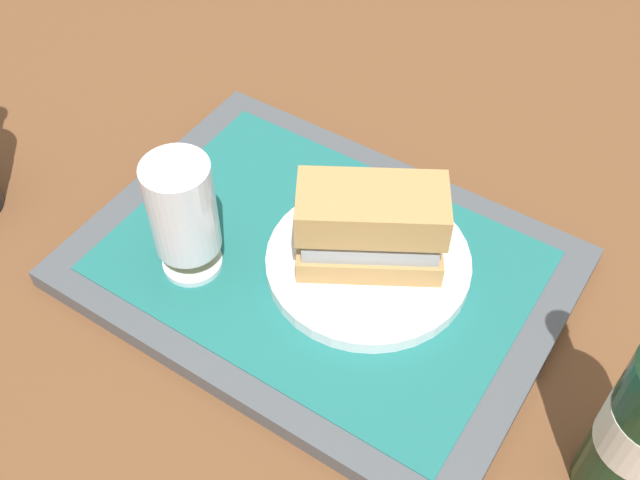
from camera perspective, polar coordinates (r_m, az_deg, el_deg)
ground_plane at (r=0.74m, az=-0.00°, el=-2.54°), size 3.00×3.00×0.00m
tray at (r=0.73m, az=-0.00°, el=-2.05°), size 0.44×0.32×0.02m
placemat at (r=0.72m, az=-0.00°, el=-1.52°), size 0.38×0.27×0.00m
plate at (r=0.71m, az=3.60°, el=-1.68°), size 0.19×0.19×0.01m
sandwich at (r=0.67m, az=3.52°, el=1.02°), size 0.14×0.12×0.08m
beer_glass at (r=0.67m, az=-10.17°, el=2.01°), size 0.06×0.06×0.12m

